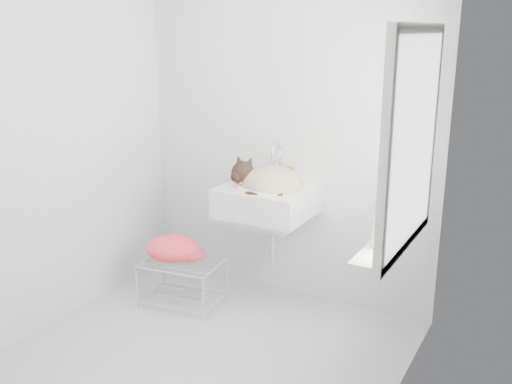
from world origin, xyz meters
The scene contains 15 objects.
floor centered at (0.00, 0.00, 0.00)m, with size 2.20×2.00×0.02m, color #BABCBE.
back_wall centered at (0.00, 1.00, 1.25)m, with size 2.20×0.02×2.50m, color silver.
right_wall centered at (1.10, 0.00, 1.25)m, with size 0.02×2.00×2.50m, color silver.
left_wall centered at (-1.10, 0.00, 1.25)m, with size 0.02×2.00×2.50m, color silver.
window_glass centered at (1.09, 0.20, 1.35)m, with size 0.01×0.80×1.00m, color white.
window_frame centered at (1.07, 0.20, 1.35)m, with size 0.04×0.90×1.10m, color white.
windowsill centered at (1.01, 0.20, 0.83)m, with size 0.16×0.88×0.04m, color white.
sink centered at (0.00, 0.74, 0.85)m, with size 0.60×0.52×0.24m, color white.
faucet centered at (0.00, 0.92, 0.99)m, with size 0.22×0.15×0.22m, color silver, non-canonical shape.
cat centered at (0.01, 0.72, 0.89)m, with size 0.49×0.42×0.29m.
wire_rack centered at (-0.52, 0.45, 0.15)m, with size 0.52×0.36×0.31m, color silver.
towel centered at (-0.60, 0.46, 0.34)m, with size 0.38×0.27×0.16m, color orange.
bottle_a centered at (1.00, 0.02, 0.85)m, with size 0.08×0.08×0.19m, color silver.
bottle_b centered at (1.00, 0.10, 0.85)m, with size 0.09×0.09×0.19m, color teal.
bottle_c centered at (1.00, 0.41, 0.85)m, with size 0.12×0.12×0.16m, color silver.
Camera 1 is at (1.74, -2.54, 1.87)m, focal length 40.27 mm.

